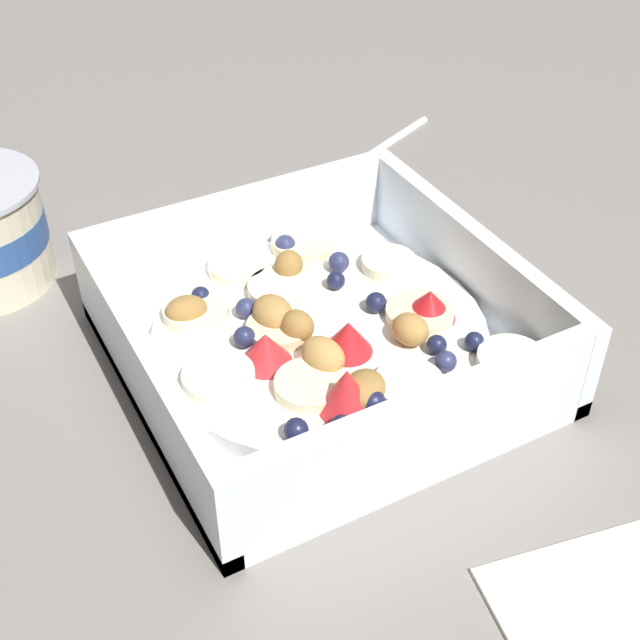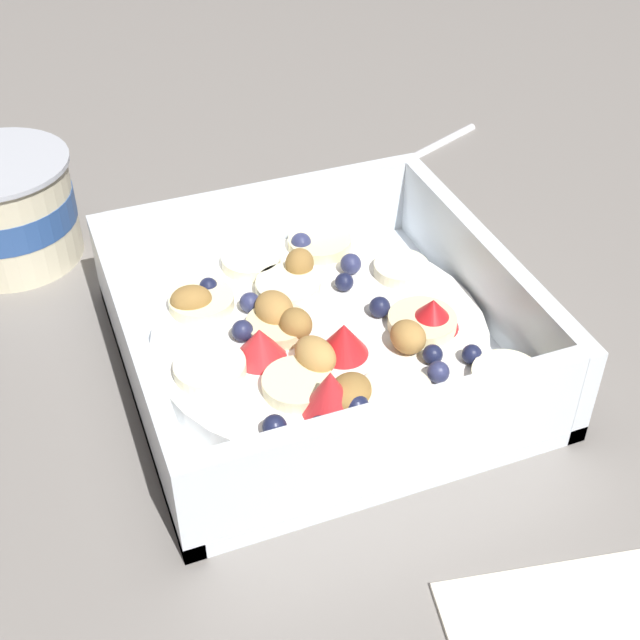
# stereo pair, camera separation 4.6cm
# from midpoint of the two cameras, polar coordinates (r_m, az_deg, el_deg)

# --- Properties ---
(ground_plane) EXTENTS (2.40, 2.40, 0.00)m
(ground_plane) POSITION_cam_midpoint_polar(r_m,az_deg,el_deg) (0.49, -1.04, -2.29)
(ground_plane) COLOR gray
(fruit_bowl) EXTENTS (0.21, 0.21, 0.06)m
(fruit_bowl) POSITION_cam_midpoint_polar(r_m,az_deg,el_deg) (0.47, -2.76, -1.22)
(fruit_bowl) COLOR white
(fruit_bowl) RESTS_ON ground
(spoon) EXTENTS (0.09, 0.17, 0.01)m
(spoon) POSITION_cam_midpoint_polar(r_m,az_deg,el_deg) (0.65, -1.17, 9.51)
(spoon) COLOR silver
(spoon) RESTS_ON ground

